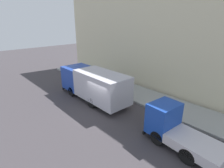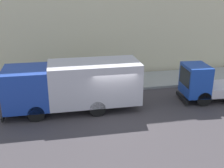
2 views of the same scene
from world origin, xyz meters
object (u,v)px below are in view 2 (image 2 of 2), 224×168
at_px(large_utility_truck, 74,84).
at_px(traffic_cone_orange, 11,90).
at_px(small_flatbed_truck, 208,84).
at_px(pedestrian_walking, 58,80).

distance_m(large_utility_truck, traffic_cone_orange, 5.00).
xyz_separation_m(large_utility_truck, small_flatbed_truck, (-0.27, -8.63, -0.54)).
distance_m(small_flatbed_truck, pedestrian_walking, 10.06).
height_order(small_flatbed_truck, traffic_cone_orange, small_flatbed_truck).
bearing_deg(pedestrian_walking, large_utility_truck, -5.39).
height_order(large_utility_truck, small_flatbed_truck, large_utility_truck).
distance_m(pedestrian_walking, traffic_cone_orange, 3.16).
distance_m(large_utility_truck, small_flatbed_truck, 8.65).
xyz_separation_m(small_flatbed_truck, traffic_cone_orange, (2.97, 12.69, -0.57)).
bearing_deg(pedestrian_walking, small_flatbed_truck, 48.38).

